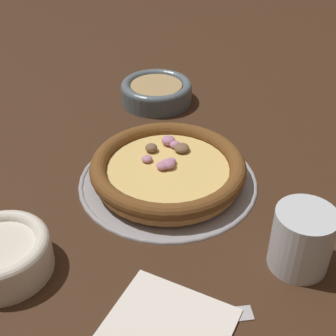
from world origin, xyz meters
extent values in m
plane|color=#3D2616|center=(0.00, 0.00, 0.00)|extent=(3.00, 3.00, 0.00)
cylinder|color=#9E9EA3|center=(0.00, 0.00, 0.00)|extent=(0.30, 0.30, 0.00)
torus|color=#9E9EA3|center=(0.00, 0.00, 0.00)|extent=(0.31, 0.31, 0.01)
cylinder|color=#BC7F42|center=(0.00, 0.00, 0.02)|extent=(0.25, 0.25, 0.02)
torus|color=brown|center=(0.00, 0.00, 0.03)|extent=(0.27, 0.27, 0.03)
cylinder|color=#A32D19|center=(0.00, 0.00, 0.03)|extent=(0.22, 0.22, 0.00)
cylinder|color=#EAC670|center=(0.00, 0.00, 0.03)|extent=(0.21, 0.21, 0.00)
ellipsoid|color=#C17FA3|center=(0.00, -0.01, 0.04)|extent=(0.02, 0.02, 0.01)
ellipsoid|color=#C17FA3|center=(0.02, -0.06, 0.04)|extent=(0.02, 0.02, 0.01)
ellipsoid|color=brown|center=(0.05, -0.03, 0.04)|extent=(0.03, 0.03, 0.01)
ellipsoid|color=#C17FA3|center=(0.04, 0.00, 0.04)|extent=(0.02, 0.02, 0.01)
ellipsoid|color=brown|center=(0.00, -0.06, 0.04)|extent=(0.04, 0.04, 0.01)
ellipsoid|color=#C17FA3|center=(0.00, 0.00, 0.04)|extent=(0.03, 0.03, 0.01)
ellipsoid|color=#C17FA3|center=(0.03, -0.07, 0.04)|extent=(0.04, 0.04, 0.02)
ellipsoid|color=#C17FA3|center=(0.01, 0.01, 0.04)|extent=(0.03, 0.03, 0.01)
cylinder|color=slate|center=(0.15, -0.26, 0.02)|extent=(0.16, 0.16, 0.04)
torus|color=slate|center=(0.15, -0.26, 0.04)|extent=(0.16, 0.16, 0.02)
cylinder|color=tan|center=(0.15, -0.26, 0.04)|extent=(0.11, 0.11, 0.00)
cylinder|color=silver|center=(0.12, 0.28, 0.02)|extent=(0.13, 0.13, 0.05)
cylinder|color=silver|center=(-0.25, 0.09, 0.05)|extent=(0.08, 0.08, 0.09)
cube|color=white|center=(-0.13, 0.26, 0.00)|extent=(0.15, 0.12, 0.01)
cube|color=#B7B7BC|center=(-0.12, 0.26, 0.00)|extent=(0.12, 0.09, 0.00)
cube|color=#B7B7BC|center=(-0.20, 0.21, 0.00)|extent=(0.05, 0.04, 0.00)
camera|label=1|loc=(-0.28, 0.58, 0.50)|focal=50.00mm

